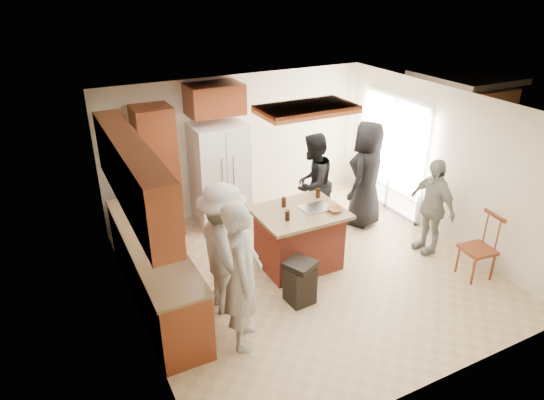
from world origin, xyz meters
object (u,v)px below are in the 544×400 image
refrigerator (220,174)px  person_behind_right (367,174)px  trash_bin (300,282)px  person_behind_left (313,184)px  spindle_chair (479,249)px  person_side_right (432,206)px  person_front_left (243,276)px  person_counter (224,249)px  kitchen_island (299,238)px

refrigerator → person_behind_right: bearing=-28.9°
refrigerator → trash_bin: refrigerator is taller
person_behind_left → person_behind_right: person_behind_right is taller
person_behind_right → spindle_chair: size_ratio=1.88×
person_behind_right → person_side_right: 1.28m
person_front_left → person_behind_right: bearing=-35.0°
person_front_left → trash_bin: size_ratio=2.99×
trash_bin → person_front_left: bearing=-159.9°
person_counter → refrigerator: refrigerator is taller
refrigerator → trash_bin: 2.75m
person_behind_right → trash_bin: bearing=3.2°
kitchen_island → refrigerator: bearing=104.7°
person_side_right → kitchen_island: (-2.07, 0.54, -0.31)m
person_front_left → refrigerator: person_front_left is taller
person_behind_left → person_counter: 2.50m
person_side_right → refrigerator: refrigerator is taller
person_side_right → kitchen_island: person_side_right is taller
person_behind_left → trash_bin: (-1.19, -1.66, -0.55)m
person_side_right → spindle_chair: bearing=9.0°
person_side_right → person_counter: (-3.44, 0.10, 0.11)m
person_counter → spindle_chair: person_counter is taller
refrigerator → person_counter: bearing=-110.4°
kitchen_island → person_behind_left: bearing=49.0°
person_front_left → person_counter: bearing=20.7°
refrigerator → kitchen_island: (0.50, -1.90, -0.43)m
person_behind_left → kitchen_island: size_ratio=1.36×
person_behind_left → kitchen_island: (-0.76, -0.87, -0.40)m
refrigerator → kitchen_island: 2.01m
person_behind_left → spindle_chair: person_behind_left is taller
trash_bin → spindle_chair: spindle_chair is taller
person_behind_right → refrigerator: size_ratio=1.04×
spindle_chair → refrigerator: bearing=128.8°
person_front_left → trash_bin: bearing=-45.1°
person_front_left → person_behind_left: 2.97m
person_behind_left → person_side_right: person_behind_left is taller
person_behind_left → person_counter: size_ratio=0.97×
kitchen_island → trash_bin: bearing=-118.7°
person_front_left → spindle_chair: size_ratio=1.89×
person_front_left → trash_bin: (0.98, 0.36, -0.62)m
kitchen_island → spindle_chair: 2.61m
person_side_right → kitchen_island: size_ratio=1.22×
refrigerator → kitchen_island: bearing=-75.3°
person_behind_right → trash_bin: person_behind_right is taller
person_side_right → kitchen_island: 2.16m
person_behind_right → person_counter: bearing=-11.1°
person_behind_left → spindle_chair: bearing=90.9°
person_side_right → kitchen_island: bearing=-102.8°
person_behind_left → person_counter: (-2.12, -1.32, 0.02)m
person_front_left → person_counter: 0.71m
person_behind_right → trash_bin: size_ratio=2.97×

